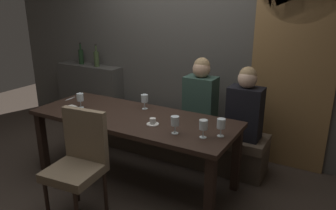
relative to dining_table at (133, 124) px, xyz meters
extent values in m
plane|color=#382D26|center=(0.00, 0.00, -0.65)|extent=(9.00, 9.00, 0.00)
cube|color=#4C4944|center=(0.00, 1.22, 0.85)|extent=(6.00, 0.12, 3.00)
cube|color=olive|center=(1.35, 1.15, 0.40)|extent=(0.90, 0.05, 2.10)
cube|color=#413E3A|center=(-1.55, 1.04, -0.18)|extent=(1.10, 0.28, 0.95)
cube|color=black|center=(-1.03, -0.35, -0.30)|extent=(0.08, 0.08, 0.69)
cube|color=black|center=(1.03, -0.35, -0.30)|extent=(0.08, 0.08, 0.69)
cube|color=black|center=(-1.03, 0.35, -0.30)|extent=(0.08, 0.08, 0.69)
cube|color=black|center=(1.03, 0.35, -0.30)|extent=(0.08, 0.08, 0.69)
cube|color=#302119|center=(0.00, 0.00, 0.07)|extent=(2.20, 0.84, 0.04)
cube|color=#40352A|center=(0.00, 0.70, -0.48)|extent=(2.50, 0.40, 0.35)
cube|color=brown|center=(0.00, 0.70, -0.25)|extent=(2.50, 0.44, 0.10)
cylinder|color=#302119|center=(-0.25, -0.98, -0.44)|extent=(0.04, 0.04, 0.42)
cylinder|color=#302119|center=(-0.25, -0.62, -0.44)|extent=(0.04, 0.04, 0.42)
cylinder|color=#302119|center=(0.11, -0.62, -0.44)|extent=(0.04, 0.04, 0.42)
cube|color=#7F6B51|center=(-0.07, -0.80, -0.19)|extent=(0.48, 0.48, 0.08)
cube|color=#7F6B51|center=(-0.08, -0.61, 0.09)|extent=(0.44, 0.10, 0.48)
cube|color=#2D473D|center=(0.45, 0.71, 0.10)|extent=(0.36, 0.24, 0.61)
sphere|color=tan|center=(0.45, 0.71, 0.50)|extent=(0.20, 0.20, 0.20)
sphere|color=#9E7F56|center=(0.45, 0.72, 0.54)|extent=(0.18, 0.18, 0.18)
cube|color=black|center=(0.99, 0.68, 0.08)|extent=(0.36, 0.24, 0.57)
sphere|color=#DBB293|center=(0.99, 0.68, 0.46)|extent=(0.20, 0.20, 0.20)
sphere|color=#9E7F56|center=(0.99, 0.69, 0.50)|extent=(0.18, 0.18, 0.18)
cylinder|color=black|center=(-1.71, 1.05, 0.41)|extent=(0.08, 0.08, 0.22)
cylinder|color=black|center=(-1.71, 1.05, 0.56)|extent=(0.03, 0.03, 0.09)
cylinder|color=black|center=(-1.71, 1.05, 0.62)|extent=(0.03, 0.03, 0.02)
cylinder|color=#384728|center=(-1.37, 1.02, 0.41)|extent=(0.08, 0.08, 0.22)
cylinder|color=#384728|center=(-1.37, 1.02, 0.56)|extent=(0.03, 0.03, 0.09)
cylinder|color=black|center=(-1.37, 1.02, 0.62)|extent=(0.03, 0.03, 0.02)
cylinder|color=silver|center=(0.86, -0.14, 0.09)|extent=(0.06, 0.06, 0.00)
cylinder|color=silver|center=(0.86, -0.14, 0.13)|extent=(0.01, 0.01, 0.07)
cylinder|color=silver|center=(0.86, -0.14, 0.21)|extent=(0.08, 0.08, 0.08)
cylinder|color=silver|center=(-0.67, -0.06, 0.09)|extent=(0.06, 0.06, 0.00)
cylinder|color=silver|center=(-0.67, -0.06, 0.13)|extent=(0.01, 0.01, 0.07)
cylinder|color=silver|center=(-0.67, -0.06, 0.21)|extent=(0.08, 0.08, 0.08)
cylinder|color=gold|center=(-0.67, -0.06, 0.19)|extent=(0.07, 0.07, 0.04)
cylinder|color=silver|center=(-0.02, 0.26, 0.09)|extent=(0.06, 0.06, 0.00)
cylinder|color=silver|center=(-0.02, 0.26, 0.13)|extent=(0.01, 0.01, 0.07)
cylinder|color=silver|center=(-0.02, 0.26, 0.21)|extent=(0.08, 0.08, 0.08)
cylinder|color=silver|center=(0.99, -0.04, 0.09)|extent=(0.06, 0.06, 0.00)
cylinder|color=silver|center=(0.99, -0.04, 0.13)|extent=(0.01, 0.01, 0.07)
cylinder|color=silver|center=(0.99, -0.04, 0.21)|extent=(0.08, 0.08, 0.08)
cylinder|color=silver|center=(0.60, -0.19, 0.09)|extent=(0.06, 0.06, 0.00)
cylinder|color=silver|center=(0.60, -0.19, 0.13)|extent=(0.01, 0.01, 0.07)
cylinder|color=silver|center=(0.60, -0.19, 0.21)|extent=(0.08, 0.08, 0.08)
cylinder|color=white|center=(0.31, -0.10, 0.09)|extent=(0.12, 0.12, 0.01)
cylinder|color=white|center=(0.31, -0.10, 0.12)|extent=(0.06, 0.06, 0.06)
cylinder|color=brown|center=(0.31, -0.10, 0.15)|extent=(0.05, 0.05, 0.01)
cube|color=silver|center=(-1.02, 0.11, 0.09)|extent=(0.04, 0.17, 0.01)
cube|color=silver|center=(-0.78, -0.11, 0.09)|extent=(0.12, 0.11, 0.01)
camera|label=1|loc=(1.88, -2.56, 1.24)|focal=34.40mm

